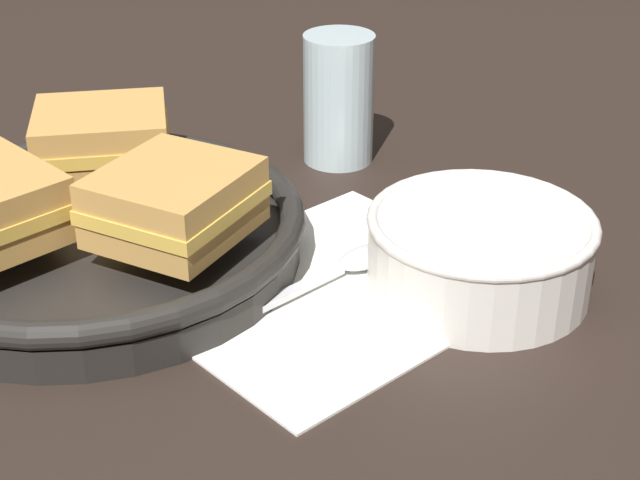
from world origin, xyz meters
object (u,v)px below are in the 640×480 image
object	(u,v)px
spoon	(345,267)
drinking_glass	(339,99)
sandwich_near_right	(174,202)
sandwich_far_left	(102,139)
skillet	(90,235)
soup_bowl	(480,248)

from	to	relation	value
spoon	drinking_glass	distance (m)	0.21
sandwich_near_right	drinking_glass	world-z (taller)	drinking_glass
sandwich_far_left	skillet	bearing A→B (deg)	-143.01
drinking_glass	spoon	bearing A→B (deg)	-143.62
sandwich_far_left	drinking_glass	world-z (taller)	drinking_glass
spoon	sandwich_near_right	distance (m)	0.13
sandwich_far_left	drinking_glass	bearing A→B (deg)	-23.24
spoon	sandwich_far_left	bearing A→B (deg)	109.46
skillet	sandwich_near_right	distance (m)	0.09
soup_bowl	spoon	distance (m)	0.10
spoon	soup_bowl	bearing A→B (deg)	-53.38
soup_bowl	spoon	size ratio (longest dim) A/B	1.01
soup_bowl	drinking_glass	xyz separation A→B (m)	(0.12, 0.20, 0.02)
spoon	drinking_glass	xyz separation A→B (m)	(0.16, 0.12, 0.05)
drinking_glass	skillet	bearing A→B (deg)	171.18
soup_bowl	skillet	bearing A→B (deg)	117.94
skillet	sandwich_far_left	xyz separation A→B (m)	(0.06, 0.04, 0.04)
sandwich_near_right	soup_bowl	bearing A→B (deg)	-55.26
spoon	sandwich_far_left	size ratio (longest dim) A/B	1.13
soup_bowl	skillet	xyz separation A→B (m)	(-0.13, 0.24, -0.01)
soup_bowl	sandwich_near_right	world-z (taller)	sandwich_near_right
soup_bowl	sandwich_far_left	world-z (taller)	sandwich_far_left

